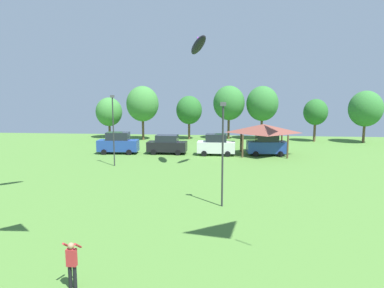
# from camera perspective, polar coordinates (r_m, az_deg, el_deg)

# --- Properties ---
(person_standing_mid_field) EXTENTS (0.52, 0.52, 1.81)m
(person_standing_mid_field) POSITION_cam_1_polar(r_m,az_deg,el_deg) (13.89, -19.39, -18.01)
(person_standing_mid_field) COLOR black
(person_standing_mid_field) RESTS_ON ground
(kite_flying_5) EXTENTS (2.18, 3.94, 1.84)m
(kite_flying_5) POSITION_cam_1_polar(r_m,az_deg,el_deg) (32.24, 1.05, 16.15)
(kite_flying_5) COLOR black
(parked_car_leftmost) EXTENTS (4.83, 2.15, 2.56)m
(parked_car_leftmost) POSITION_cam_1_polar(r_m,az_deg,el_deg) (41.51, -12.22, 0.14)
(parked_car_leftmost) COLOR #234299
(parked_car_leftmost) RESTS_ON ground
(parked_car_second_from_left) EXTENTS (4.66, 2.16, 2.25)m
(parked_car_second_from_left) POSITION_cam_1_polar(r_m,az_deg,el_deg) (40.57, -4.18, -0.07)
(parked_car_second_from_left) COLOR black
(parked_car_second_from_left) RESTS_ON ground
(parked_car_third_from_left) EXTENTS (4.34, 2.01, 2.48)m
(parked_car_third_from_left) POSITION_cam_1_polar(r_m,az_deg,el_deg) (39.60, 4.04, -0.14)
(parked_car_third_from_left) COLOR silver
(parked_car_third_from_left) RESTS_ON ground
(parked_car_rightmost_in_row) EXTENTS (4.59, 2.28, 2.55)m
(parked_car_rightmost_in_row) POSITION_cam_1_polar(r_m,az_deg,el_deg) (40.33, 12.35, -0.11)
(parked_car_rightmost_in_row) COLOR #234299
(parked_car_rightmost_in_row) RESTS_ON ground
(park_pavilion) EXTENTS (6.37, 5.23, 3.60)m
(park_pavilion) POSITION_cam_1_polar(r_m,az_deg,el_deg) (40.40, 11.83, 2.54)
(park_pavilion) COLOR brown
(park_pavilion) RESTS_ON ground
(light_post_0) EXTENTS (0.36, 0.20, 6.58)m
(light_post_0) POSITION_cam_1_polar(r_m,az_deg,el_deg) (21.28, 5.13, -0.82)
(light_post_0) COLOR #2D2D33
(light_post_0) RESTS_ON ground
(light_post_1) EXTENTS (0.36, 0.20, 6.94)m
(light_post_1) POSITION_cam_1_polar(r_m,az_deg,el_deg) (34.19, -12.99, 2.80)
(light_post_1) COLOR #2D2D33
(light_post_1) RESTS_ON ground
(treeline_tree_0) EXTENTS (4.16, 4.16, 6.47)m
(treeline_tree_0) POSITION_cam_1_polar(r_m,az_deg,el_deg) (56.48, -13.67, 5.22)
(treeline_tree_0) COLOR brown
(treeline_tree_0) RESTS_ON ground
(treeline_tree_1) EXTENTS (4.89, 4.89, 8.22)m
(treeline_tree_1) POSITION_cam_1_polar(r_m,az_deg,el_deg) (52.97, -8.24, 6.64)
(treeline_tree_1) COLOR brown
(treeline_tree_1) RESTS_ON ground
(treeline_tree_2) EXTENTS (3.99, 3.99, 6.74)m
(treeline_tree_2) POSITION_cam_1_polar(r_m,az_deg,el_deg) (53.25, -0.49, 5.66)
(treeline_tree_2) COLOR brown
(treeline_tree_2) RESTS_ON ground
(treeline_tree_3) EXTENTS (4.85, 4.85, 8.29)m
(treeline_tree_3) POSITION_cam_1_polar(r_m,az_deg,el_deg) (53.73, 6.18, 6.79)
(treeline_tree_3) COLOR brown
(treeline_tree_3) RESTS_ON ground
(treeline_tree_4) EXTENTS (4.88, 4.88, 8.24)m
(treeline_tree_4) POSITION_cam_1_polar(r_m,az_deg,el_deg) (54.09, 11.63, 6.61)
(treeline_tree_4) COLOR brown
(treeline_tree_4) RESTS_ON ground
(treeline_tree_5) EXTENTS (3.49, 3.49, 6.30)m
(treeline_tree_5) POSITION_cam_1_polar(r_m,az_deg,el_deg) (53.79, 19.90, 5.01)
(treeline_tree_5) COLOR brown
(treeline_tree_5) RESTS_ON ground
(treeline_tree_6) EXTENTS (4.67, 4.67, 7.50)m
(treeline_tree_6) POSITION_cam_1_polar(r_m,az_deg,el_deg) (55.12, 26.95, 5.25)
(treeline_tree_6) COLOR brown
(treeline_tree_6) RESTS_ON ground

